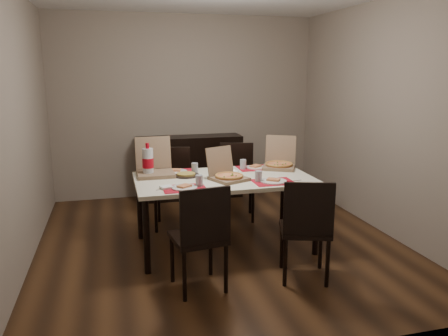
{
  "coord_description": "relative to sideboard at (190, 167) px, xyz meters",
  "views": [
    {
      "loc": [
        -1.08,
        -4.33,
        1.83
      ],
      "look_at": [
        0.02,
        -0.13,
        0.85
      ],
      "focal_mm": 35.0,
      "sensor_mm": 36.0,
      "label": 1
    }
  ],
  "objects": [
    {
      "name": "ground",
      "position": [
        0.0,
        -1.78,
        -0.46
      ],
      "size": [
        3.8,
        4.0,
        0.02
      ],
      "primitive_type": "cube",
      "color": "#462A15",
      "rests_on": "ground"
    },
    {
      "name": "room_walls",
      "position": [
        0.0,
        -1.35,
        1.28
      ],
      "size": [
        3.84,
        4.02,
        2.62
      ],
      "color": "gray",
      "rests_on": "ground"
    },
    {
      "name": "sideboard",
      "position": [
        0.0,
        0.0,
        0.0
      ],
      "size": [
        1.5,
        0.4,
        0.9
      ],
      "primitive_type": "cube",
      "color": "black",
      "rests_on": "ground"
    },
    {
      "name": "dining_table",
      "position": [
        0.02,
        -1.91,
        0.23
      ],
      "size": [
        1.8,
        1.0,
        0.75
      ],
      "color": "beige",
      "rests_on": "ground"
    },
    {
      "name": "chair_near_left",
      "position": [
        -0.41,
        -2.79,
        0.06
      ],
      "size": [
        0.47,
        0.47,
        0.93
      ],
      "color": "black",
      "rests_on": "ground"
    },
    {
      "name": "chair_near_right",
      "position": [
        0.51,
        -2.84,
        0.06
      ],
      "size": [
        0.53,
        0.53,
        0.93
      ],
      "color": "black",
      "rests_on": "ground"
    },
    {
      "name": "chair_far_left",
      "position": [
        -0.41,
        -1.11,
        0.06
      ],
      "size": [
        0.5,
        0.5,
        0.93
      ],
      "color": "black",
      "rests_on": "ground"
    },
    {
      "name": "chair_far_right",
      "position": [
        0.42,
        -1.0,
        0.06
      ],
      "size": [
        0.5,
        0.5,
        0.93
      ],
      "color": "black",
      "rests_on": "ground"
    },
    {
      "name": "setting_near_left",
      "position": [
        -0.43,
        -2.21,
        0.32
      ],
      "size": [
        0.47,
        0.3,
        0.11
      ],
      "color": "red",
      "rests_on": "dining_table"
    },
    {
      "name": "setting_near_right",
      "position": [
        0.41,
        -2.2,
        0.32
      ],
      "size": [
        0.5,
        0.3,
        0.11
      ],
      "color": "red",
      "rests_on": "dining_table"
    },
    {
      "name": "setting_far_left",
      "position": [
        -0.4,
        -1.57,
        0.32
      ],
      "size": [
        0.49,
        0.3,
        0.11
      ],
      "color": "red",
      "rests_on": "dining_table"
    },
    {
      "name": "setting_far_right",
      "position": [
        0.43,
        -1.58,
        0.32
      ],
      "size": [
        0.47,
        0.3,
        0.11
      ],
      "color": "red",
      "rests_on": "dining_table"
    },
    {
      "name": "napkin_loose",
      "position": [
        0.02,
        -1.91,
        0.31
      ],
      "size": [
        0.15,
        0.14,
        0.02
      ],
      "primitive_type": "cube",
      "rotation": [
        0.0,
        0.0,
        0.32
      ],
      "color": "white",
      "rests_on": "dining_table"
    },
    {
      "name": "pizza_box_center",
      "position": [
        0.03,
        -2.0,
        0.35
      ],
      "size": [
        0.42,
        0.44,
        0.32
      ],
      "color": "brown",
      "rests_on": "dining_table"
    },
    {
      "name": "pizza_box_right",
      "position": [
        0.74,
        -1.62,
        0.36
      ],
      "size": [
        0.48,
        0.5,
        0.35
      ],
      "color": "brown",
      "rests_on": "dining_table"
    },
    {
      "name": "pizza_box_left",
      "position": [
        -0.65,
        -1.6,
        0.36
      ],
      "size": [
        0.38,
        0.42,
        0.38
      ],
      "color": "brown",
      "rests_on": "dining_table"
    },
    {
      "name": "faina_plate",
      "position": [
        -0.35,
        -1.74,
        0.31
      ],
      "size": [
        0.28,
        0.28,
        0.03
      ],
      "color": "black",
      "rests_on": "dining_table"
    },
    {
      "name": "dip_bowl",
      "position": [
        0.17,
        -1.75,
        0.31
      ],
      "size": [
        0.14,
        0.14,
        0.03
      ],
      "primitive_type": "imported",
      "rotation": [
        0.0,
        0.0,
        -0.39
      ],
      "color": "white",
      "rests_on": "dining_table"
    },
    {
      "name": "soda_bottle",
      "position": [
        -0.73,
        -1.65,
        0.45
      ],
      "size": [
        0.12,
        0.12,
        0.35
      ],
      "color": "silver",
      "rests_on": "dining_table"
    }
  ]
}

